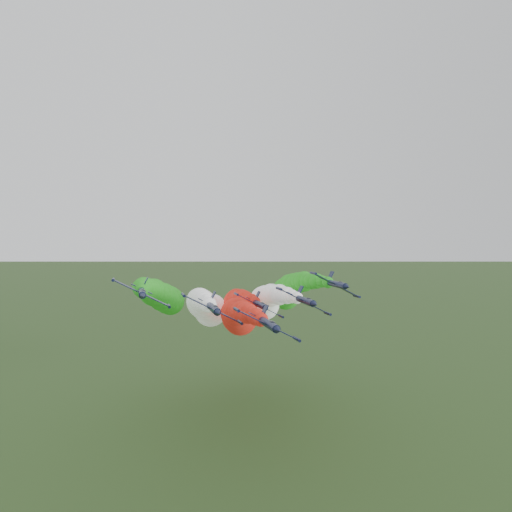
% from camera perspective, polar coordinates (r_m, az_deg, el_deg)
% --- Properties ---
extents(jet_lead, '(19.04, 73.69, 16.69)m').
position_cam_1_polar(jet_lead, '(122.63, -2.03, -6.81)').
color(jet_lead, '#111735').
rests_on(jet_lead, ground).
extents(jet_inner_left, '(19.16, 73.81, 16.81)m').
position_cam_1_polar(jet_inner_left, '(129.01, -5.78, -5.72)').
color(jet_inner_left, '#111735').
rests_on(jet_inner_left, ground).
extents(jet_inner_right, '(18.85, 73.51, 16.51)m').
position_cam_1_polar(jet_inner_right, '(138.05, 1.10, -5.21)').
color(jet_inner_right, '#111735').
rests_on(jet_inner_right, ground).
extents(jet_outer_left, '(18.56, 73.21, 16.21)m').
position_cam_1_polar(jet_outer_left, '(134.46, -10.91, -4.49)').
color(jet_outer_left, '#111735').
rests_on(jet_outer_left, ground).
extents(jet_outer_right, '(19.03, 73.68, 16.68)m').
position_cam_1_polar(jet_outer_right, '(146.05, 3.79, -3.93)').
color(jet_outer_right, '#111735').
rests_on(jet_outer_right, ground).
extents(jet_trail, '(18.60, 73.25, 16.26)m').
position_cam_1_polar(jet_trail, '(147.20, -2.08, -5.49)').
color(jet_trail, '#111735').
rests_on(jet_trail, ground).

